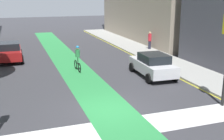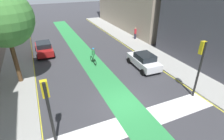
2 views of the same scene
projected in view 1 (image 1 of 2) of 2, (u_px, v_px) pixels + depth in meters
ground_plane at (110, 110)px, 13.68m from camera, size 120.00×120.00×0.00m
bike_lane_paint at (109, 110)px, 13.66m from camera, size 2.40×60.00×0.01m
crosswalk_band at (125, 127)px, 11.85m from camera, size 12.00×1.80×0.01m
curb_stripe_right at (213, 95)px, 15.58m from camera, size 0.16×60.00×0.01m
car_white_right_far at (153, 65)px, 19.03m from camera, size 2.16×4.27×1.57m
car_red_left_far at (10, 51)px, 23.44m from camera, size 2.02×4.20×1.57m
cyclist_in_lane at (78, 58)px, 20.35m from camera, size 0.32×1.73×1.86m
pedestrian_sidewalk_right_a at (150, 40)px, 27.88m from camera, size 0.34×0.34×1.69m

